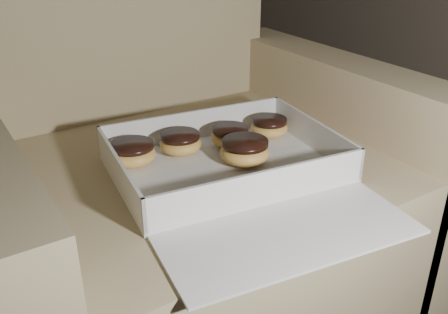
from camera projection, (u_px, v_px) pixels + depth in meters
armchair at (181, 197)px, 1.11m from camera, size 0.91×0.77×0.95m
bakery_box at (236, 173)px, 0.91m from camera, size 0.46×0.53×0.07m
donut_a at (269, 127)px, 1.07m from camera, size 0.08×0.08×0.04m
donut_b at (230, 136)px, 1.03m from camera, size 0.08×0.08×0.04m
donut_c at (133, 153)px, 0.95m from camera, size 0.09×0.09×0.04m
donut_d at (180, 142)px, 0.99m from camera, size 0.08×0.08×0.04m
donut_e at (245, 151)px, 0.95m from camera, size 0.10×0.10×0.05m
crumb_a at (294, 172)px, 0.92m from camera, size 0.01×0.01×0.00m
crumb_b at (304, 181)px, 0.89m from camera, size 0.01×0.01×0.00m
crumb_c at (149, 221)px, 0.78m from camera, size 0.01×0.01×0.00m
crumb_d at (200, 197)px, 0.84m from camera, size 0.01×0.01×0.00m
crumb_e at (176, 203)px, 0.82m from camera, size 0.01×0.01×0.00m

